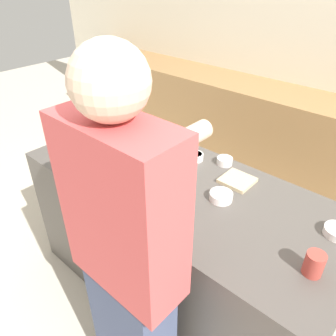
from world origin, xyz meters
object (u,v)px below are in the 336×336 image
object	(u,v)px
candy_bowl_near_tray_right	(221,196)
candy_bowl_near_tray_left	(95,130)
candy_bowl_far_right	(136,128)
mug	(314,264)
baking_tray	(136,184)
candy_bowl_front_corner	(116,148)
candy_bowl_beside_tree	(196,156)
candy_bowl_behind_tray	(225,161)
gingerbread_house	(135,168)
decorative_tree	(138,118)
person	(129,266)
cookbook	(237,180)

from	to	relation	value
candy_bowl_near_tray_right	candy_bowl_near_tray_left	size ratio (longest dim) A/B	0.95
candy_bowl_far_right	mug	distance (m)	1.48
baking_tray	candy_bowl_far_right	bearing A→B (deg)	136.18
candy_bowl_front_corner	mug	distance (m)	1.31
candy_bowl_beside_tree	candy_bowl_behind_tray	bearing A→B (deg)	25.26
mug	candy_bowl_front_corner	bearing A→B (deg)	174.81
gingerbread_house	candy_bowl_near_tray_right	xyz separation A→B (m)	(0.42, 0.20, -0.08)
decorative_tree	mug	distance (m)	1.28
decorative_tree	candy_bowl_beside_tree	size ratio (longest dim) A/B	4.38
candy_bowl_near_tray_left	person	distance (m)	1.26
decorative_tree	cookbook	xyz separation A→B (m)	(0.69, 0.08, -0.19)
candy_bowl_near_tray_left	decorative_tree	bearing A→B (deg)	10.51
candy_bowl_far_right	person	world-z (taller)	person
candy_bowl_near_tray_left	person	size ratio (longest dim) A/B	0.07
gingerbread_house	mug	bearing A→B (deg)	2.94
decorative_tree	candy_bowl_far_right	xyz separation A→B (m)	(-0.18, 0.14, -0.18)
candy_bowl_far_right	candy_bowl_beside_tree	bearing A→B (deg)	-2.76
candy_bowl_near_tray_left	candy_bowl_behind_tray	distance (m)	0.95
baking_tray	candy_bowl_beside_tree	bearing A→B (deg)	79.21
gingerbread_house	cookbook	size ratio (longest dim) A/B	1.54
decorative_tree	candy_bowl_front_corner	distance (m)	0.24
person	baking_tray	bearing A→B (deg)	134.09
gingerbread_house	candy_bowl_front_corner	xyz separation A→B (m)	(-0.35, 0.17, -0.08)
candy_bowl_behind_tray	cookbook	size ratio (longest dim) A/B	0.56
candy_bowl_near_tray_right	candy_bowl_far_right	size ratio (longest dim) A/B	1.12
baking_tray	candy_bowl_far_right	size ratio (longest dim) A/B	4.49
gingerbread_house	candy_bowl_near_tray_right	bearing A→B (deg)	25.52
candy_bowl_near_tray_right	cookbook	world-z (taller)	candy_bowl_near_tray_right
candy_bowl_beside_tree	candy_bowl_front_corner	xyz separation A→B (m)	(-0.43, -0.26, 0.00)
baking_tray	candy_bowl_near_tray_right	size ratio (longest dim) A/B	4.00
gingerbread_house	candy_bowl_behind_tray	xyz separation A→B (m)	(0.24, 0.50, -0.08)
baking_tray	candy_bowl_near_tray_right	distance (m)	0.47
decorative_tree	candy_bowl_front_corner	world-z (taller)	decorative_tree
candy_bowl_beside_tree	cookbook	xyz separation A→B (m)	(0.32, -0.04, -0.01)
baking_tray	candy_bowl_beside_tree	world-z (taller)	candy_bowl_beside_tree
person	candy_bowl_near_tray_left	bearing A→B (deg)	148.42
baking_tray	person	bearing A→B (deg)	-45.91
cookbook	mug	world-z (taller)	mug
gingerbread_house	candy_bowl_front_corner	world-z (taller)	gingerbread_house
decorative_tree	candy_bowl_front_corner	xyz separation A→B (m)	(-0.06, -0.14, -0.18)
cookbook	baking_tray	bearing A→B (deg)	-135.45
candy_bowl_near_tray_right	candy_bowl_beside_tree	xyz separation A→B (m)	(-0.34, 0.23, 0.00)
candy_bowl_front_corner	person	size ratio (longest dim) A/B	0.08
candy_bowl_beside_tree	decorative_tree	bearing A→B (deg)	-162.91
candy_bowl_front_corner	candy_bowl_far_right	world-z (taller)	candy_bowl_front_corner
candy_bowl_near_tray_right	cookbook	size ratio (longest dim) A/B	0.71
candy_bowl_behind_tray	candy_bowl_far_right	xyz separation A→B (m)	(-0.71, -0.05, 0.00)
gingerbread_house	candy_bowl_front_corner	bearing A→B (deg)	154.75
gingerbread_house	candy_bowl_near_tray_right	distance (m)	0.47
candy_bowl_front_corner	candy_bowl_behind_tray	world-z (taller)	candy_bowl_front_corner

